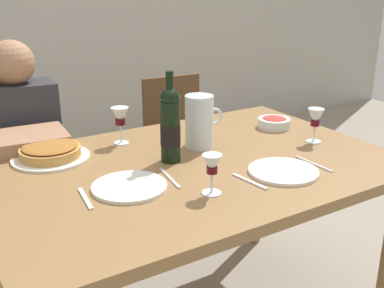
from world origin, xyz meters
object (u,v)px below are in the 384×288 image
at_px(baked_tart, 50,152).
at_px(diner_left, 28,167).
at_px(dining_table, 192,185).
at_px(dinner_plate_right_setting, 129,187).
at_px(dinner_plate_left_setting, 283,171).
at_px(chair_right, 180,142).
at_px(wine_glass_left_diner, 212,167).
at_px(salad_bowl, 274,122).
at_px(water_pitcher, 199,125).
at_px(wine_glass_spare, 120,118).
at_px(chair_left, 22,173).
at_px(wine_bottle, 170,125).
at_px(wine_glass_centre, 315,119).

relative_size(baked_tart, diner_left, 0.25).
relative_size(dining_table, dinner_plate_right_setting, 6.06).
relative_size(dinner_plate_left_setting, diner_left, 0.21).
bearing_deg(chair_right, wine_glass_left_diner, 68.19).
bearing_deg(baked_tart, dinner_plate_left_setting, -40.75).
bearing_deg(diner_left, chair_right, -161.64).
xyz_separation_m(salad_bowl, dinner_plate_left_setting, (-0.33, -0.42, -0.02)).
xyz_separation_m(water_pitcher, baked_tart, (-0.55, 0.18, -0.07)).
distance_m(wine_glass_spare, dinner_plate_left_setting, 0.70).
xyz_separation_m(dining_table, wine_glass_left_diner, (-0.09, -0.26, 0.18)).
distance_m(dining_table, diner_left, 0.80).
height_order(dinner_plate_right_setting, chair_left, chair_left).
bearing_deg(wine_glass_left_diner, dinner_plate_right_setting, 140.02).
height_order(water_pitcher, chair_right, water_pitcher).
distance_m(wine_bottle, salad_bowl, 0.63).
bearing_deg(chair_left, baked_tart, 95.25).
xyz_separation_m(dining_table, water_pitcher, (0.12, 0.13, 0.19)).
relative_size(wine_glass_centre, dinner_plate_left_setting, 0.58).
distance_m(wine_bottle, water_pitcher, 0.20).
distance_m(wine_glass_centre, chair_left, 1.43).
xyz_separation_m(water_pitcher, dinner_plate_left_setting, (0.11, -0.38, -0.09)).
height_order(wine_glass_centre, wine_glass_spare, wine_glass_spare).
xyz_separation_m(baked_tart, chair_right, (0.89, 0.56, -0.29)).
relative_size(water_pitcher, wine_glass_centre, 1.49).
distance_m(water_pitcher, dinner_plate_left_setting, 0.41).
height_order(dining_table, wine_glass_centre, wine_glass_centre).
height_order(wine_bottle, water_pitcher, wine_bottle).
bearing_deg(salad_bowl, wine_glass_left_diner, -145.89).
height_order(salad_bowl, diner_left, diner_left).
height_order(salad_bowl, dinner_plate_left_setting, salad_bowl).
relative_size(wine_glass_left_diner, wine_glass_spare, 0.86).
xyz_separation_m(wine_glass_left_diner, dinner_plate_right_setting, (-0.21, 0.17, -0.09)).
distance_m(baked_tart, dinner_plate_left_setting, 0.87).
relative_size(chair_left, chair_right, 1.00).
distance_m(wine_bottle, baked_tart, 0.47).
bearing_deg(dinner_plate_left_setting, wine_bottle, 132.19).
xyz_separation_m(wine_bottle, chair_right, (0.51, 0.82, -0.41)).
distance_m(wine_glass_centre, chair_right, 1.02).
height_order(baked_tart, wine_glass_centre, wine_glass_centre).
xyz_separation_m(wine_glass_spare, dinner_plate_right_setting, (-0.16, -0.42, -0.10)).
bearing_deg(dining_table, dinner_plate_right_setting, -164.16).
relative_size(wine_bottle, wine_glass_spare, 2.20).
height_order(wine_bottle, wine_glass_spare, wine_bottle).
distance_m(water_pitcher, wine_glass_spare, 0.33).
bearing_deg(wine_glass_left_diner, wine_bottle, 84.95).
bearing_deg(wine_bottle, dinner_plate_left_setting, -47.81).
bearing_deg(diner_left, dining_table, 129.64).
xyz_separation_m(wine_bottle, dinner_plate_right_setting, (-0.23, -0.14, -0.14)).
bearing_deg(wine_glass_spare, diner_left, 135.81).
bearing_deg(wine_bottle, dinner_plate_right_setting, -148.72).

